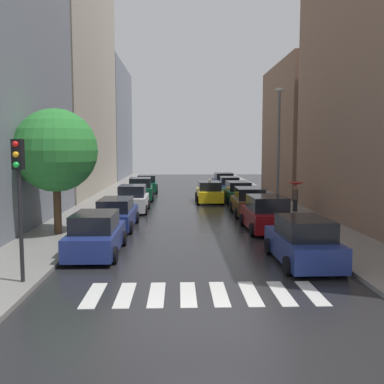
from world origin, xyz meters
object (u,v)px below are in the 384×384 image
(parked_car_left_second, at_px, (116,214))
(street_tree_left, at_px, (56,151))
(parked_car_right_fifth, at_px, (229,187))
(parked_car_left_nearest, at_px, (96,235))
(lamp_post_right, at_px, (279,142))
(parked_car_right_second, at_px, (266,215))
(pedestrian_foreground, at_px, (296,189))
(parked_car_right_sixth, at_px, (224,181))
(parked_car_right_third, at_px, (249,202))
(parked_car_left_fourth, at_px, (141,190))
(taxi_midroad, at_px, (209,192))
(parked_car_right_fourth, at_px, (238,193))
(parked_car_left_third, at_px, (133,200))
(traffic_light_left_corner, at_px, (19,179))
(parked_car_right_nearest, at_px, (303,242))
(parked_car_left_fifth, at_px, (147,184))

(parked_car_left_second, bearing_deg, street_tree_left, 128.12)
(parked_car_right_fifth, bearing_deg, parked_car_left_nearest, 162.56)
(parked_car_left_nearest, height_order, lamp_post_right, lamp_post_right)
(parked_car_right_second, distance_m, pedestrian_foreground, 6.55)
(parked_car_right_second, height_order, parked_car_right_sixth, parked_car_right_second)
(parked_car_right_third, xyz_separation_m, parked_car_right_fifth, (0.10, 11.44, -0.03))
(parked_car_left_fourth, bearing_deg, taxi_midroad, -110.24)
(parked_car_left_nearest, bearing_deg, lamp_post_right, -43.23)
(parked_car_right_fifth, xyz_separation_m, lamp_post_right, (1.72, -11.39, 3.78))
(parked_car_right_second, distance_m, street_tree_left, 10.74)
(pedestrian_foreground, bearing_deg, lamp_post_right, -126.34)
(parked_car_left_nearest, bearing_deg, parked_car_left_second, -0.43)
(parked_car_left_nearest, xyz_separation_m, parked_car_right_fourth, (7.82, 16.39, -0.02))
(street_tree_left, bearing_deg, parked_car_left_fourth, 79.63)
(parked_car_left_third, bearing_deg, parked_car_right_fifth, -37.38)
(traffic_light_left_corner, bearing_deg, parked_car_left_second, 81.15)
(parked_car_right_sixth, bearing_deg, parked_car_left_third, 154.06)
(parked_car_left_third, bearing_deg, parked_car_right_third, -101.29)
(lamp_post_right, bearing_deg, parked_car_right_second, -108.48)
(parked_car_right_nearest, xyz_separation_m, lamp_post_right, (1.77, 11.90, 3.76))
(taxi_midroad, xyz_separation_m, lamp_post_right, (3.86, -6.43, 3.79))
(traffic_light_left_corner, distance_m, lamp_post_right, 18.02)
(parked_car_right_sixth, xyz_separation_m, taxi_midroad, (-2.30, -11.53, -0.01))
(taxi_midroad, relative_size, street_tree_left, 0.76)
(parked_car_right_nearest, height_order, parked_car_right_second, parked_car_right_second)
(parked_car_left_nearest, relative_size, lamp_post_right, 0.58)
(parked_car_left_nearest, distance_m, parked_car_left_third, 11.60)
(parked_car_right_third, height_order, lamp_post_right, lamp_post_right)
(parked_car_right_fifth, bearing_deg, parked_car_left_fourth, 115.52)
(parked_car_right_fifth, bearing_deg, parked_car_right_fourth, -177.29)
(parked_car_left_fifth, height_order, parked_car_right_fourth, parked_car_left_fifth)
(parked_car_left_nearest, xyz_separation_m, taxi_midroad, (5.65, 16.65, -0.02))
(parked_car_left_second, height_order, street_tree_left, street_tree_left)
(pedestrian_foreground, height_order, lamp_post_right, lamp_post_right)
(street_tree_left, bearing_deg, parked_car_right_fifth, 60.13)
(parked_car_right_sixth, bearing_deg, parked_car_right_third, 178.14)
(parked_car_left_third, distance_m, taxi_midroad, 7.39)
(parked_car_right_fifth, bearing_deg, parked_car_right_third, -178.11)
(parked_car_right_nearest, height_order, parked_car_right_sixth, parked_car_right_nearest)
(parked_car_right_third, height_order, taxi_midroad, taxi_midroad)
(parked_car_left_fifth, distance_m, parked_car_right_sixth, 8.47)
(parked_car_right_sixth, distance_m, taxi_midroad, 11.76)
(parked_car_left_fourth, bearing_deg, parked_car_right_sixth, -41.14)
(parked_car_left_nearest, height_order, parked_car_right_fifth, parked_car_left_nearest)
(street_tree_left, xyz_separation_m, traffic_light_left_corner, (1.00, -7.70, -0.78))
(parked_car_left_third, height_order, street_tree_left, street_tree_left)
(parked_car_left_nearest, xyz_separation_m, parked_car_right_nearest, (7.74, -1.67, 0.01))
(parked_car_left_fourth, height_order, parked_car_right_nearest, parked_car_left_fourth)
(parked_car_left_second, distance_m, parked_car_left_fourth, 12.71)
(parked_car_right_nearest, relative_size, parked_car_right_sixth, 0.93)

